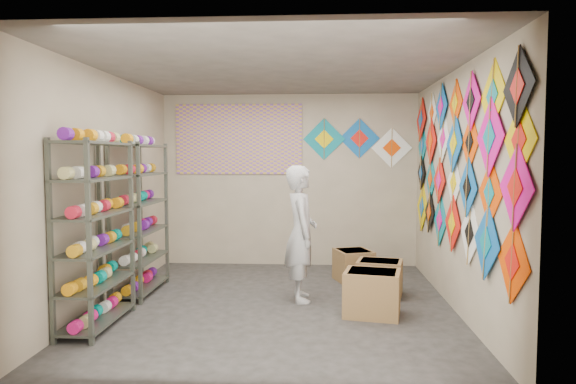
# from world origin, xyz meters

# --- Properties ---
(ground) EXTENTS (4.50, 4.50, 0.00)m
(ground) POSITION_xyz_m (0.00, 0.00, 0.00)
(ground) COLOR #2A2825
(room_walls) EXTENTS (4.50, 4.50, 4.50)m
(room_walls) POSITION_xyz_m (0.00, 0.00, 1.64)
(room_walls) COLOR tan
(room_walls) RESTS_ON ground
(shelf_rack_front) EXTENTS (0.40, 1.10, 1.90)m
(shelf_rack_front) POSITION_xyz_m (-1.78, -0.85, 0.95)
(shelf_rack_front) COLOR #4C5147
(shelf_rack_front) RESTS_ON ground
(shelf_rack_back) EXTENTS (0.40, 1.10, 1.90)m
(shelf_rack_back) POSITION_xyz_m (-1.78, 0.45, 0.95)
(shelf_rack_back) COLOR #4C5147
(shelf_rack_back) RESTS_ON ground
(string_spools) EXTENTS (0.12, 2.36, 0.12)m
(string_spools) POSITION_xyz_m (-1.78, -0.20, 1.05)
(string_spools) COLOR #E61674
(string_spools) RESTS_ON ground
(kite_wall_display) EXTENTS (0.06, 4.38, 2.06)m
(kite_wall_display) POSITION_xyz_m (1.98, -0.10, 1.62)
(kite_wall_display) COLOR #F84300
(kite_wall_display) RESTS_ON room_walls
(back_wall_kites) EXTENTS (1.69, 0.02, 0.78)m
(back_wall_kites) POSITION_xyz_m (1.07, 2.24, 1.96)
(back_wall_kites) COLOR #077B8A
(back_wall_kites) RESTS_ON room_walls
(poster) EXTENTS (2.00, 0.01, 1.10)m
(poster) POSITION_xyz_m (-0.80, 2.23, 2.00)
(poster) COLOR #824EA9
(poster) RESTS_ON room_walls
(shopkeeper) EXTENTS (0.71, 0.56, 1.62)m
(shopkeeper) POSITION_xyz_m (0.26, 0.23, 0.81)
(shopkeeper) COLOR silver
(shopkeeper) RESTS_ON ground
(carton_a) EXTENTS (0.67, 0.59, 0.49)m
(carton_a) POSITION_xyz_m (1.06, -0.32, 0.24)
(carton_a) COLOR olive
(carton_a) RESTS_ON ground
(carton_b) EXTENTS (0.62, 0.55, 0.44)m
(carton_b) POSITION_xyz_m (1.23, 0.49, 0.22)
(carton_b) COLOR olive
(carton_b) RESTS_ON ground
(carton_c) EXTENTS (0.59, 0.61, 0.43)m
(carton_c) POSITION_xyz_m (0.96, 1.21, 0.22)
(carton_c) COLOR olive
(carton_c) RESTS_ON ground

